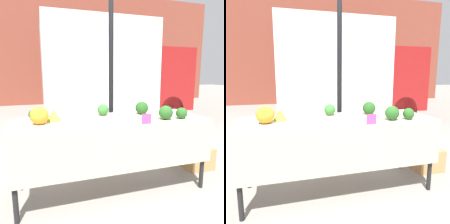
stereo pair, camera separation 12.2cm
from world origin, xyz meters
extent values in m
plane|color=gray|center=(0.00, 0.00, 0.00)|extent=(40.00, 40.00, 0.00)
cube|color=brown|center=(0.00, 8.35, 2.55)|extent=(16.00, 0.60, 5.09)
cylinder|color=black|center=(0.21, 0.69, 1.36)|extent=(0.07, 0.07, 2.71)
cube|color=white|center=(0.81, 3.89, 1.58)|extent=(3.01, 2.13, 2.48)
cube|color=maroon|center=(2.91, 3.89, 1.23)|extent=(1.19, 1.96, 1.78)
cylinder|color=black|center=(2.79, 3.02, 0.38)|extent=(0.76, 0.22, 0.76)
cylinder|color=black|center=(2.79, 4.76, 0.38)|extent=(0.76, 0.22, 0.76)
cylinder|color=black|center=(-0.02, 3.02, 0.38)|extent=(0.76, 0.22, 0.76)
cylinder|color=black|center=(-0.02, 4.76, 0.38)|extent=(0.76, 0.22, 0.76)
cube|color=beige|center=(0.00, 0.00, 0.87)|extent=(2.25, 0.77, 0.03)
cube|color=beige|center=(0.00, -0.38, 0.61)|extent=(2.25, 0.01, 0.49)
cylinder|color=black|center=(-1.06, -0.33, 0.43)|extent=(0.05, 0.05, 0.86)
cylinder|color=black|center=(1.06, -0.33, 0.43)|extent=(0.05, 0.05, 0.86)
cylinder|color=black|center=(-1.06, 0.33, 0.43)|extent=(0.05, 0.05, 0.86)
cylinder|color=black|center=(1.06, 0.33, 0.43)|extent=(0.05, 0.05, 0.86)
sphere|color=orange|center=(-0.81, -0.04, 0.98)|extent=(0.19, 0.19, 0.19)
cone|color=#93B238|center=(-0.66, 0.08, 0.95)|extent=(0.16, 0.16, 0.13)
sphere|color=#387533|center=(-0.04, 0.23, 0.96)|extent=(0.14, 0.14, 0.14)
sphere|color=#285B23|center=(0.78, -0.25, 0.95)|extent=(0.13, 0.13, 0.13)
sphere|color=#285B23|center=(0.57, -0.24, 0.97)|extent=(0.16, 0.16, 0.16)
sphere|color=#23511E|center=(-0.87, 0.26, 0.94)|extent=(0.11, 0.11, 0.11)
sphere|color=#285B23|center=(-0.84, 0.13, 0.95)|extent=(0.13, 0.13, 0.13)
sphere|color=#23511E|center=(0.46, 0.15, 0.97)|extent=(0.17, 0.17, 0.17)
cube|color=#EF4793|center=(0.26, -0.37, 0.94)|extent=(0.11, 0.01, 0.11)
cube|color=tan|center=(1.40, 0.15, 0.16)|extent=(0.41, 0.30, 0.32)
camera|label=1|loc=(-0.79, -2.38, 1.41)|focal=35.00mm
camera|label=2|loc=(-0.67, -2.42, 1.41)|focal=35.00mm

